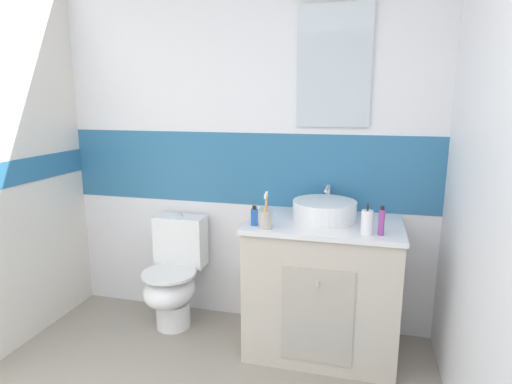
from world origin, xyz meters
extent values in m
cube|color=white|center=(0.00, 2.45, 0.42)|extent=(3.20, 0.10, 0.85)
cube|color=teal|center=(0.00, 2.45, 1.10)|extent=(3.20, 0.10, 0.50)
cube|color=white|center=(0.00, 2.45, 1.93)|extent=(3.20, 0.10, 1.15)
cube|color=silver|center=(0.59, 2.39, 1.77)|extent=(0.46, 0.02, 0.75)
cube|color=beige|center=(0.59, 2.11, 0.41)|extent=(0.90, 0.58, 0.82)
cube|color=white|center=(0.59, 2.10, 0.83)|extent=(0.92, 0.60, 0.03)
cube|color=#B6AD9F|center=(0.59, 1.82, 0.37)|extent=(0.41, 0.01, 0.57)
cylinder|color=silver|center=(0.59, 1.80, 0.57)|extent=(0.02, 0.02, 0.03)
cylinder|color=white|center=(0.59, 2.14, 0.91)|extent=(0.39, 0.39, 0.12)
cylinder|color=#AFB1BA|center=(0.59, 2.14, 0.96)|extent=(0.32, 0.32, 0.01)
cylinder|color=silver|center=(0.59, 2.36, 0.94)|extent=(0.03, 0.03, 0.17)
cylinder|color=silver|center=(0.59, 2.25, 1.02)|extent=(0.02, 0.17, 0.02)
cylinder|color=white|center=(-0.44, 2.12, 0.09)|extent=(0.24, 0.24, 0.18)
ellipsoid|color=white|center=(-0.44, 2.08, 0.29)|extent=(0.34, 0.42, 0.22)
cylinder|color=white|center=(-0.44, 2.08, 0.41)|extent=(0.37, 0.37, 0.02)
cube|color=white|center=(-0.44, 2.29, 0.58)|extent=(0.36, 0.17, 0.36)
cylinder|color=silver|center=(-0.44, 2.29, 0.77)|extent=(0.04, 0.04, 0.02)
cylinder|color=#B2ADA3|center=(0.28, 1.88, 0.90)|extent=(0.07, 0.07, 0.10)
cylinder|color=#D872BF|center=(0.28, 1.89, 0.96)|extent=(0.01, 0.01, 0.17)
cube|color=white|center=(0.28, 1.89, 1.05)|extent=(0.01, 0.02, 0.03)
cylinder|color=gold|center=(0.28, 1.86, 0.96)|extent=(0.02, 0.02, 0.16)
cube|color=white|center=(0.28, 1.86, 1.04)|extent=(0.01, 0.02, 0.03)
cylinder|color=white|center=(0.84, 1.91, 0.92)|extent=(0.06, 0.06, 0.13)
cylinder|color=#262626|center=(0.84, 1.91, 1.00)|extent=(0.01, 0.01, 0.04)
cylinder|color=#262626|center=(0.84, 1.90, 1.02)|extent=(0.01, 0.02, 0.01)
cylinder|color=#993F99|center=(0.91, 1.91, 0.92)|extent=(0.03, 0.03, 0.14)
cylinder|color=black|center=(0.91, 1.91, 1.00)|extent=(0.02, 0.02, 0.02)
cube|color=#2659B2|center=(0.20, 1.91, 0.90)|extent=(0.04, 0.03, 0.10)
cylinder|color=black|center=(0.20, 1.91, 0.96)|extent=(0.03, 0.03, 0.02)
camera|label=1|loc=(0.81, -0.40, 1.57)|focal=29.89mm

